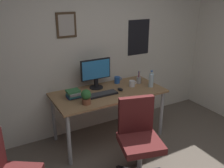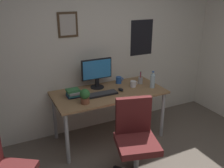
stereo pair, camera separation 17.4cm
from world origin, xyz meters
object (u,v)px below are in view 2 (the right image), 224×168
Objects in this scene: pen_cup at (140,80)px; water_bottle at (153,81)px; book_stack_left at (74,93)px; coffee_mug_near at (119,80)px; coffee_mug_far at (133,84)px; monitor at (97,72)px; computer_mouse at (121,90)px; keyboard at (102,94)px; office_chair at (135,135)px; potted_plant at (85,96)px.

water_bottle is at bearing -71.88° from pen_cup.
book_stack_left is at bearing 171.21° from water_bottle.
coffee_mug_far is at bearing -62.33° from coffee_mug_near.
monitor is 0.42m from coffee_mug_near.
pen_cup is (0.66, -0.14, -0.19)m from monitor.
computer_mouse is 0.55× the size of pen_cup.
monitor is at bearing 81.28° from keyboard.
pen_cup is at bearing 22.23° from coffee_mug_far.
water_bottle is (0.78, -0.08, 0.09)m from keyboard.
office_chair is 1.17m from coffee_mug_near.
monitor is 4.18× the size of computer_mouse.
monitor is 0.70m from pen_cup.
computer_mouse is 0.44× the size of water_bottle.
keyboard is 2.15× the size of pen_cup.
potted_plant is at bearing 121.60° from office_chair.
keyboard is at bearing -177.03° from computer_mouse.
water_bottle is (0.70, 0.70, 0.33)m from office_chair.
book_stack_left is (-0.42, -0.18, -0.19)m from monitor.
potted_plant is 0.98× the size of pen_cup.
keyboard is 0.79m from water_bottle.
keyboard is 3.50× the size of coffee_mug_far.
monitor is at bearing -176.62° from coffee_mug_near.
computer_mouse is 0.89× the size of coffee_mug_far.
potted_plant is (-1.08, -0.08, -0.00)m from water_bottle.
pen_cup reaches higher than keyboard.
water_bottle is at bearing 4.39° from potted_plant.
coffee_mug_far is 0.18m from pen_cup.
coffee_mug_near is 0.64× the size of book_stack_left.
coffee_mug_far is (0.49, -0.21, -0.19)m from monitor.
coffee_mug_far is 0.63× the size of book_stack_left.
coffee_mug_far is at bearing -157.77° from pen_cup.
potted_plant is 1.06m from pen_cup.
water_bottle is at bearing -8.79° from book_stack_left.
coffee_mug_near is 0.62× the size of pen_cup.
water_bottle is at bearing -10.86° from computer_mouse.
water_bottle is (0.73, -0.36, -0.13)m from monitor.
book_stack_left is at bearing 117.09° from office_chair.
office_chair is 7.65× the size of coffee_mug_near.
potted_plant reaches higher than keyboard.
coffee_mug_near is (0.42, 0.30, 0.04)m from keyboard.
computer_mouse is at bearing -162.96° from pen_cup.
monitor is at bearing 167.86° from pen_cup.
water_bottle is 1.29× the size of potted_plant.
keyboard is at bearing -15.25° from book_stack_left.
pen_cup is (1.01, 0.30, -0.05)m from potted_plant.
office_chair is at bearing -84.49° from keyboard.
coffee_mug_near is 0.86m from potted_plant.
keyboard is 3.46× the size of coffee_mug_near.
water_bottle is at bearing -5.58° from keyboard.
book_stack_left is at bearing -156.68° from monitor.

